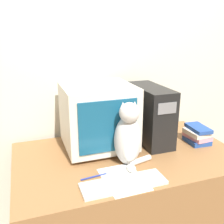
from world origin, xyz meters
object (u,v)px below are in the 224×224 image
Objects in this scene: computer_tower at (150,114)px; keyboard at (124,183)px; pen at (94,177)px; cat at (128,137)px; book_stack at (197,135)px; crt_monitor at (98,117)px.

computer_tower is 1.00× the size of keyboard.
keyboard is at bearing -43.96° from pen.
keyboard is 1.14× the size of cat.
computer_tower is 1.14× the size of cat.
computer_tower reaches higher than cat.
computer_tower is 2.98× the size of pen.
cat reaches higher than pen.
book_stack is (0.69, 0.32, 0.05)m from keyboard.
crt_monitor reaches higher than book_stack.
keyboard is at bearing -90.73° from crt_monitor.
keyboard is 0.77m from book_stack.
crt_monitor is 0.44m from pen.
computer_tower reaches higher than book_stack.
cat is at bearing -135.49° from computer_tower.
crt_monitor is 1.00× the size of computer_tower.
crt_monitor is 0.38m from computer_tower.
keyboard is (-0.01, -0.48, -0.21)m from crt_monitor.
cat is 1.99× the size of book_stack.
computer_tower is at bearing 52.86° from cat.
book_stack is 0.85m from pen.
computer_tower is at bearing 153.53° from book_stack.
crt_monitor is 0.52m from keyboard.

